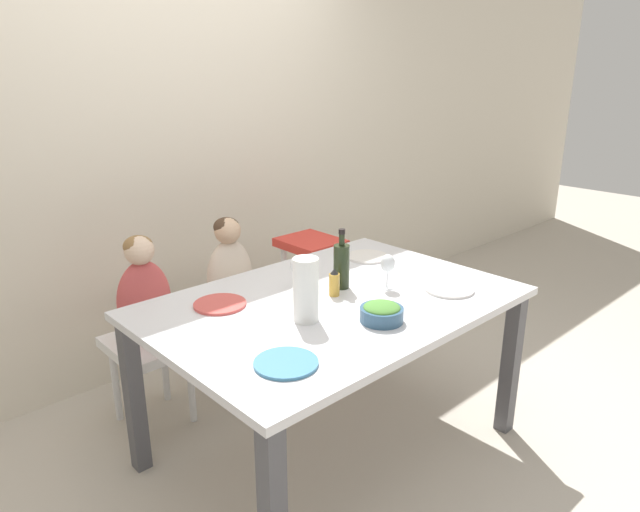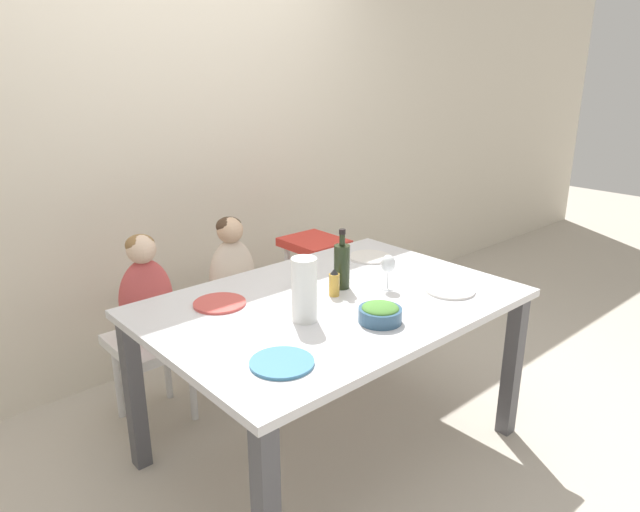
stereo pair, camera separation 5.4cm
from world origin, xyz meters
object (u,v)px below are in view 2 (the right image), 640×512
object	(u,v)px
person_child_left	(145,289)
wine_bottle	(342,265)
person_child_center	(232,267)
salad_bowl_large	(380,313)
chair_right_highchair	(314,267)
dinner_plate_back_right	(370,257)
dinner_plate_back_left	(220,303)
dinner_plate_front_right	(450,290)
wine_glass_near	(388,265)
chair_far_left	(152,352)
chair_far_center	(235,323)
dinner_plate_front_left	(282,363)
wine_glass_far	(298,265)
paper_towel_roll	(304,290)

from	to	relation	value
person_child_left	wine_bottle	distance (m)	0.96
person_child_center	wine_bottle	xyz separation A→B (m)	(0.14, -0.70, 0.16)
wine_bottle	salad_bowl_large	size ratio (longest dim) A/B	1.60
salad_bowl_large	chair_right_highchair	bearing A→B (deg)	61.40
dinner_plate_back_right	dinner_plate_back_left	bearing A→B (deg)	-179.81
dinner_plate_back_left	person_child_left	bearing A→B (deg)	102.24
person_child_center	dinner_plate_back_left	bearing A→B (deg)	-127.72
chair_right_highchair	dinner_plate_front_right	world-z (taller)	dinner_plate_front_right
person_child_center	wine_glass_near	distance (m)	0.92
chair_far_left	dinner_plate_front_right	size ratio (longest dim) A/B	2.03
dinner_plate_back_right	dinner_plate_front_right	distance (m)	0.57
chair_far_left	chair_far_center	size ratio (longest dim) A/B	1.00
wine_glass_near	dinner_plate_front_right	bearing A→B (deg)	-48.38
person_child_center	dinner_plate_back_left	distance (m)	0.63
salad_bowl_large	dinner_plate_back_left	size ratio (longest dim) A/B	0.78
wine_glass_near	dinner_plate_front_right	distance (m)	0.30
person_child_left	dinner_plate_front_left	size ratio (longest dim) A/B	2.38
person_child_left	person_child_center	distance (m)	0.49
wine_glass_far	dinner_plate_front_right	world-z (taller)	wine_glass_far
chair_far_left	salad_bowl_large	bearing A→B (deg)	-65.21
chair_far_center	person_child_left	size ratio (longest dim) A/B	0.85
wine_bottle	wine_glass_far	distance (m)	0.20
chair_far_left	dinner_plate_back_left	world-z (taller)	dinner_plate_back_left
person_child_center	dinner_plate_front_left	world-z (taller)	person_child_center
chair_right_highchair	person_child_left	xyz separation A→B (m)	(-1.08, 0.00, 0.14)
dinner_plate_front_left	dinner_plate_back_right	bearing A→B (deg)	29.20
dinner_plate_front_right	person_child_center	bearing A→B (deg)	114.18
chair_far_left	dinner_plate_back_right	distance (m)	1.22
wine_bottle	chair_far_left	bearing A→B (deg)	132.17
chair_far_center	paper_towel_roll	bearing A→B (deg)	-104.02
person_child_left	dinner_plate_back_left	xyz separation A→B (m)	(0.11, -0.50, 0.06)
paper_towel_roll	dinner_plate_front_right	size ratio (longest dim) A/B	1.17
salad_bowl_large	wine_bottle	bearing A→B (deg)	69.10
chair_far_left	person_child_center	distance (m)	0.60
person_child_left	salad_bowl_large	bearing A→B (deg)	-65.23
salad_bowl_large	chair_far_left	bearing A→B (deg)	114.79
chair_far_left	wine_glass_far	world-z (taller)	wine_glass_far
chair_right_highchair	wine_glass_near	xyz separation A→B (m)	(-0.30, -0.85, 0.30)
person_child_center	person_child_left	bearing A→B (deg)	180.00
person_child_center	salad_bowl_large	distance (m)	1.08
person_child_left	dinner_plate_back_left	size ratio (longest dim) A/B	2.38
person_child_left	dinner_plate_back_left	bearing A→B (deg)	-77.76
wine_glass_far	dinner_plate_front_right	bearing A→B (deg)	-43.94
salad_bowl_large	dinner_plate_front_right	distance (m)	0.48
dinner_plate_front_right	dinner_plate_back_right	bearing A→B (deg)	82.92
person_child_center	wine_glass_near	world-z (taller)	person_child_center
wine_glass_far	dinner_plate_front_left	distance (m)	0.70
salad_bowl_large	dinner_plate_back_right	distance (m)	0.80
salad_bowl_large	dinner_plate_back_left	distance (m)	0.69
person_child_left	wine_glass_near	size ratio (longest dim) A/B	3.27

